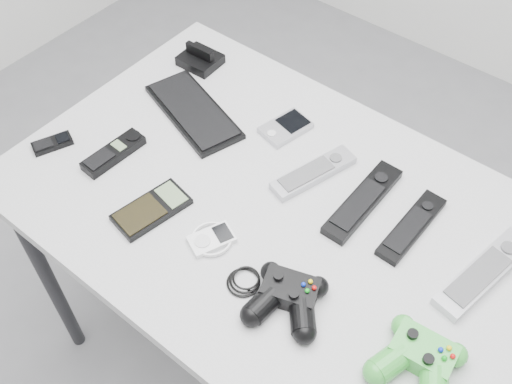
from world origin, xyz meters
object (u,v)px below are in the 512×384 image
Objects in this scene: controller_green at (420,359)px; remote_black_a at (363,201)px; remote_black_b at (412,226)px; remote_silver_b at (484,272)px; mobile_phone at (52,143)px; pda_keyboard at (193,111)px; cordless_handset at (113,153)px; calculator at (151,209)px; mp3_player at (212,239)px; pda at (286,127)px; remote_silver_a at (313,172)px; controller_black at (288,296)px; desk at (282,228)px.

remote_black_a is at bearing 131.91° from controller_green.
controller_green reaches higher than remote_black_b.
mobile_phone is at bearing -151.76° from remote_silver_b.
remote_silver_b is 0.96m from mobile_phone.
cordless_handset reaches higher than pda_keyboard.
calculator and mp3_player have the same top height.
remote_silver_a reaches higher than pda.
remote_silver_a is at bearing 142.63° from controller_green.
remote_silver_a is at bearing -177.17° from remote_black_b.
pda is (0.20, 0.09, 0.00)m from pda_keyboard.
remote_black_b is 2.27× the size of mp3_player.
remote_black_a is (0.46, 0.02, 0.00)m from pda_keyboard.
remote_silver_b reaches higher than remote_black_b.
controller_black is (0.48, -0.27, 0.02)m from pda_keyboard.
controller_black is at bearing -86.74° from remote_black_a.
remote_silver_b is (0.40, -0.00, 0.00)m from remote_silver_a.
calculator is at bearing -138.83° from remote_black_a.
calculator is (0.18, -0.06, -0.00)m from cordless_handset.
mobile_phone reaches higher than desk.
pda reaches higher than calculator.
controller_black is (0.14, -0.29, 0.01)m from remote_silver_a.
mobile_phone is 0.46m from mp3_player.
mp3_player is at bearing -84.98° from remote_silver_a.
remote_black_a is 1.48× the size of controller_green.
remote_silver_a is at bearing 65.28° from calculator.
controller_green reaches higher than cordless_handset.
calculator is 0.35m from controller_black.
cordless_handset is (-0.04, -0.21, 0.00)m from pda_keyboard.
remote_black_b reaches higher than pda.
remote_silver_b is (0.40, 0.11, 0.08)m from desk.
remote_black_a is 0.95× the size of remote_silver_b.
controller_green is at bearing 26.57° from mobile_phone.
controller_black reaches higher than calculator.
remote_black_b is 0.83× the size of controller_black.
pda_keyboard is at bearing -159.82° from remote_silver_a.
cordless_handset is 0.95× the size of controller_green.
remote_black_b is 1.33× the size of cordless_handset.
mp3_player is at bearing -139.41° from remote_silver_b.
mobile_phone is 0.56× the size of calculator.
remote_black_b is at bearing 27.26° from desk.
calculator is (-0.20, -0.29, -0.00)m from remote_silver_a.
desk is 0.55m from mobile_phone.
pda is 0.27m from remote_black_a.
mp3_player is (0.15, 0.02, 0.00)m from calculator.
calculator is (-0.44, -0.30, -0.00)m from remote_black_b.
controller_green reaches higher than desk.
controller_black is (0.02, -0.28, 0.01)m from remote_black_a.
mobile_phone is at bearing -156.85° from remote_black_b.
remote_black_a is at bearing 28.01° from cordless_handset.
controller_black is (0.35, 0.00, 0.02)m from calculator.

